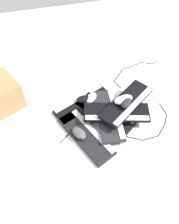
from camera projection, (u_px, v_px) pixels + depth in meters
The scene contains 15 objects.
ground_plane at pixel (85, 114), 1.56m from camera, with size 3.20×3.20×0.00m, color white.
keyboard_0 at pixel (105, 113), 1.55m from camera, with size 0.38×0.44×0.03m.
keyboard_1 at pixel (83, 104), 1.60m from camera, with size 0.46×0.31×0.03m.
keyboard_2 at pixel (86, 136), 1.43m from camera, with size 0.32×0.46×0.03m.
keyboard_3 at pixel (108, 115), 1.50m from camera, with size 0.20×0.45×0.03m.
keyboard_4 at pixel (116, 113), 1.47m from camera, with size 0.46×0.26×0.03m.
keyboard_5 at pixel (127, 103), 1.49m from camera, with size 0.45×0.37×0.03m.
mouse_0 at pixel (122, 100), 1.45m from camera, with size 0.11×0.07×0.04m, color silver.
mouse_1 at pixel (91, 98), 1.59m from camera, with size 0.11×0.07×0.04m, color #B7B7BC.
mouse_2 at pixel (79, 133), 1.40m from camera, with size 0.11×0.07×0.04m, color #4C4C51.
mouse_3 at pixel (125, 99), 1.46m from camera, with size 0.11×0.07×0.04m, color silver.
mouse_4 at pixel (126, 102), 1.44m from camera, with size 0.11×0.07×0.04m, color black.
mouse_5 at pixel (84, 99), 1.58m from camera, with size 0.11×0.07×0.04m, color black.
cable_0 at pixel (123, 127), 1.48m from camera, with size 0.78×0.27×0.01m.
cable_1 at pixel (131, 70), 1.84m from camera, with size 0.45×0.26×0.01m.
Camera 1 is at (-0.21, -0.92, 1.24)m, focal length 35.00 mm.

